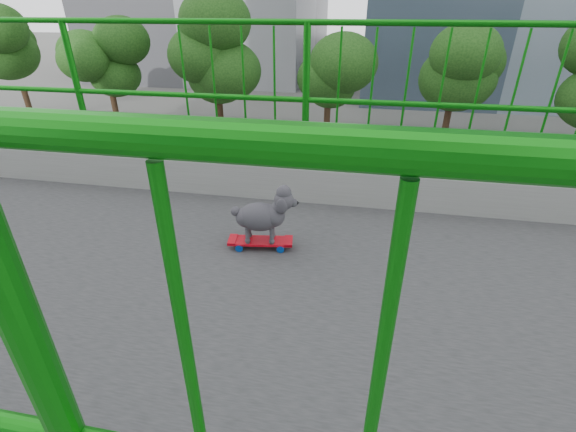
{
  "coord_description": "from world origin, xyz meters",
  "views": [
    {
      "loc": [
        1.75,
        -1.55,
        8.51
      ],
      "look_at": [
        -1.31,
        -2.13,
        6.85
      ],
      "focal_mm": 24.72,
      "sensor_mm": 36.0,
      "label": 1
    }
  ],
  "objects_px": {
    "car_4": "(460,173)",
    "car_7": "(34,194)",
    "car_1": "(150,246)",
    "car_5": "(248,327)",
    "skateboard": "(261,242)",
    "car_3": "(117,172)",
    "poodle": "(263,214)"
  },
  "relations": [
    {
      "from": "car_1",
      "to": "car_5",
      "type": "xyz_separation_m",
      "value": [
        3.2,
        4.59,
        -0.07
      ]
    },
    {
      "from": "car_1",
      "to": "car_7",
      "type": "bearing_deg",
      "value": -113.13
    },
    {
      "from": "poodle",
      "to": "car_3",
      "type": "xyz_separation_m",
      "value": [
        -15.06,
        -11.76,
        -6.48
      ]
    },
    {
      "from": "car_3",
      "to": "car_7",
      "type": "height_order",
      "value": "car_3"
    },
    {
      "from": "car_1",
      "to": "car_5",
      "type": "bearing_deg",
      "value": 55.1
    },
    {
      "from": "car_3",
      "to": "car_7",
      "type": "xyz_separation_m",
      "value": [
        3.2,
        -2.29,
        -0.05
      ]
    },
    {
      "from": "car_5",
      "to": "car_7",
      "type": "relative_size",
      "value": 0.87
    },
    {
      "from": "car_1",
      "to": "car_3",
      "type": "distance_m",
      "value": 8.25
    },
    {
      "from": "car_7",
      "to": "poodle",
      "type": "bearing_deg",
      "value": -130.17
    },
    {
      "from": "poodle",
      "to": "car_1",
      "type": "height_order",
      "value": "poodle"
    },
    {
      "from": "skateboard",
      "to": "car_1",
      "type": "height_order",
      "value": "skateboard"
    },
    {
      "from": "car_1",
      "to": "car_4",
      "type": "xyz_separation_m",
      "value": [
        -9.6,
        12.38,
        -0.04
      ]
    },
    {
      "from": "car_4",
      "to": "car_7",
      "type": "bearing_deg",
      "value": 107.86
    },
    {
      "from": "poodle",
      "to": "car_1",
      "type": "bearing_deg",
      "value": -150.91
    },
    {
      "from": "car_1",
      "to": "car_7",
      "type": "xyz_separation_m",
      "value": [
        -3.2,
        -7.49,
        -0.06
      ]
    },
    {
      "from": "car_1",
      "to": "car_3",
      "type": "bearing_deg",
      "value": -140.89
    },
    {
      "from": "poodle",
      "to": "car_7",
      "type": "bearing_deg",
      "value": -138.22
    },
    {
      "from": "skateboard",
      "to": "car_7",
      "type": "distance_m",
      "value": 19.42
    },
    {
      "from": "car_1",
      "to": "car_7",
      "type": "distance_m",
      "value": 8.15
    },
    {
      "from": "skateboard",
      "to": "car_1",
      "type": "xyz_separation_m",
      "value": [
        -8.66,
        -6.54,
        -6.24
      ]
    },
    {
      "from": "car_3",
      "to": "car_4",
      "type": "bearing_deg",
      "value": -79.68
    },
    {
      "from": "car_3",
      "to": "car_5",
      "type": "height_order",
      "value": "car_3"
    },
    {
      "from": "car_3",
      "to": "car_5",
      "type": "distance_m",
      "value": 13.71
    },
    {
      "from": "car_3",
      "to": "skateboard",
      "type": "bearing_deg",
      "value": -142.07
    },
    {
      "from": "poodle",
      "to": "car_1",
      "type": "xyz_separation_m",
      "value": [
        -8.66,
        -6.56,
        -6.46
      ]
    },
    {
      "from": "skateboard",
      "to": "car_4",
      "type": "xyz_separation_m",
      "value": [
        -18.26,
        5.84,
        -6.28
      ]
    },
    {
      "from": "skateboard",
      "to": "car_1",
      "type": "bearing_deg",
      "value": -151.02
    },
    {
      "from": "car_4",
      "to": "skateboard",
      "type": "bearing_deg",
      "value": 162.27
    },
    {
      "from": "skateboard",
      "to": "car_3",
      "type": "height_order",
      "value": "skateboard"
    },
    {
      "from": "car_5",
      "to": "car_4",
      "type": "bearing_deg",
      "value": 148.68
    },
    {
      "from": "car_1",
      "to": "car_5",
      "type": "relative_size",
      "value": 1.1
    },
    {
      "from": "skateboard",
      "to": "car_5",
      "type": "relative_size",
      "value": 0.1
    }
  ]
}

